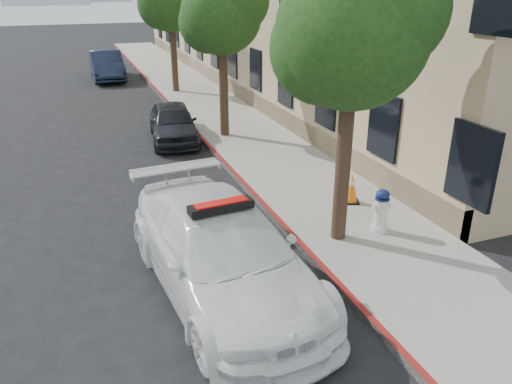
{
  "coord_description": "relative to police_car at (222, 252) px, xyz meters",
  "views": [
    {
      "loc": [
        -1.94,
        -10.05,
        5.1
      ],
      "look_at": [
        1.43,
        -1.03,
        1.0
      ],
      "focal_mm": 35.0,
      "sensor_mm": 36.0,
      "label": 1
    }
  ],
  "objects": [
    {
      "name": "parked_car_mid",
      "position": [
        1.07,
        9.28,
        -0.16
      ],
      "size": [
        1.95,
        3.91,
        1.28
      ],
      "primitive_type": "imported",
      "rotation": [
        0.0,
        0.0,
        -0.12
      ],
      "color": "black",
      "rests_on": "ground"
    },
    {
      "name": "traffic_cone",
      "position": [
        3.93,
        2.31,
        -0.29
      ],
      "size": [
        0.49,
        0.49,
        0.73
      ],
      "rotation": [
        0.0,
        0.0,
        -0.36
      ],
      "color": "black",
      "rests_on": "sidewalk"
    },
    {
      "name": "ground",
      "position": [
        -0.13,
        2.85,
        -0.8
      ],
      "size": [
        120.0,
        120.0,
        0.0
      ],
      "primitive_type": "plane",
      "color": "black",
      "rests_on": "ground"
    },
    {
      "name": "tree_near",
      "position": [
        2.8,
        0.83,
        3.47
      ],
      "size": [
        2.92,
        2.82,
        5.62
      ],
      "color": "black",
      "rests_on": "sidewalk"
    },
    {
      "name": "sidewalk",
      "position": [
        3.47,
        12.85,
        -0.72
      ],
      "size": [
        3.2,
        50.0,
        0.15
      ],
      "primitive_type": "cube",
      "color": "gray",
      "rests_on": "ground"
    },
    {
      "name": "parked_car_far",
      "position": [
        0.02,
        21.97,
        -0.03
      ],
      "size": [
        1.63,
        4.66,
        1.53
      ],
      "primitive_type": "imported",
      "rotation": [
        0.0,
        0.0,
        -0.0
      ],
      "color": "#141B33",
      "rests_on": "ground"
    },
    {
      "name": "curb_strip",
      "position": [
        1.93,
        12.85,
        -0.72
      ],
      "size": [
        0.12,
        50.0,
        0.15
      ],
      "primitive_type": "cube",
      "color": "maroon",
      "rests_on": "ground"
    },
    {
      "name": "fire_hydrant",
      "position": [
        3.74,
        0.79,
        -0.19
      ],
      "size": [
        0.4,
        0.36,
        0.95
      ],
      "rotation": [
        0.0,
        0.0,
        -0.21
      ],
      "color": "silver",
      "rests_on": "sidewalk"
    },
    {
      "name": "tree_mid",
      "position": [
        2.8,
        8.83,
        3.36
      ],
      "size": [
        2.77,
        2.64,
        5.43
      ],
      "color": "black",
      "rests_on": "sidewalk"
    },
    {
      "name": "police_car",
      "position": [
        0.0,
        0.0,
        0.0
      ],
      "size": [
        2.71,
        5.66,
        1.74
      ],
      "rotation": [
        0.0,
        0.0,
        0.09
      ],
      "color": "white",
      "rests_on": "ground"
    }
  ]
}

